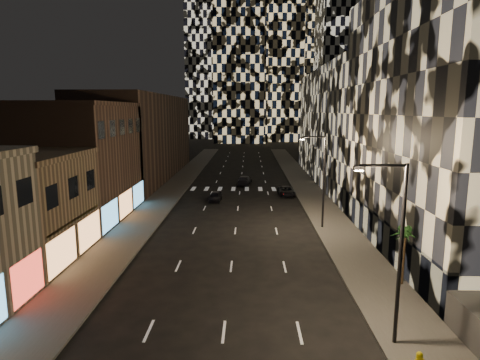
{
  "coord_description": "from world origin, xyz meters",
  "views": [
    {
      "loc": [
        1.3,
        -8.49,
        11.58
      ],
      "look_at": [
        0.58,
        23.38,
        6.0
      ],
      "focal_mm": 30.0,
      "sensor_mm": 36.0,
      "label": 1
    }
  ],
  "objects_px": {
    "streetlight_far": "(322,175)",
    "car_dark_rightlane": "(286,191)",
    "car_dark_oncoming": "(244,180)",
    "streetlight_near": "(396,242)",
    "car_dark_midlane": "(215,196)",
    "palm_tree": "(405,236)"
  },
  "relations": [
    {
      "from": "car_dark_oncoming",
      "to": "palm_tree",
      "type": "relative_size",
      "value": 1.23
    },
    {
      "from": "streetlight_near",
      "to": "streetlight_far",
      "type": "xyz_separation_m",
      "value": [
        0.0,
        20.0,
        0.0
      ]
    },
    {
      "from": "streetlight_near",
      "to": "car_dark_midlane",
      "type": "height_order",
      "value": "streetlight_near"
    },
    {
      "from": "streetlight_near",
      "to": "car_dark_oncoming",
      "type": "xyz_separation_m",
      "value": [
        -7.75,
        43.39,
        -4.64
      ]
    },
    {
      "from": "palm_tree",
      "to": "streetlight_far",
      "type": "bearing_deg",
      "value": 103.51
    },
    {
      "from": "streetlight_near",
      "to": "palm_tree",
      "type": "distance_m",
      "value": 7.83
    },
    {
      "from": "car_dark_oncoming",
      "to": "car_dark_rightlane",
      "type": "distance_m",
      "value": 9.85
    },
    {
      "from": "streetlight_far",
      "to": "car_dark_oncoming",
      "type": "xyz_separation_m",
      "value": [
        -7.75,
        23.39,
        -4.64
      ]
    },
    {
      "from": "streetlight_far",
      "to": "palm_tree",
      "type": "xyz_separation_m",
      "value": [
        3.15,
        -13.09,
        -1.93
      ]
    },
    {
      "from": "car_dark_midlane",
      "to": "streetlight_near",
      "type": "bearing_deg",
      "value": -66.73
    },
    {
      "from": "streetlight_far",
      "to": "car_dark_rightlane",
      "type": "height_order",
      "value": "streetlight_far"
    },
    {
      "from": "car_dark_midlane",
      "to": "palm_tree",
      "type": "height_order",
      "value": "palm_tree"
    },
    {
      "from": "streetlight_far",
      "to": "car_dark_rightlane",
      "type": "relative_size",
      "value": 2.03
    },
    {
      "from": "palm_tree",
      "to": "car_dark_midlane",
      "type": "bearing_deg",
      "value": 120.34
    },
    {
      "from": "streetlight_near",
      "to": "streetlight_far",
      "type": "distance_m",
      "value": 20.0
    },
    {
      "from": "car_dark_oncoming",
      "to": "streetlight_near",
      "type": "bearing_deg",
      "value": 106.46
    },
    {
      "from": "streetlight_far",
      "to": "palm_tree",
      "type": "relative_size",
      "value": 2.27
    },
    {
      "from": "car_dark_midlane",
      "to": "streetlight_far",
      "type": "bearing_deg",
      "value": -42.34
    },
    {
      "from": "streetlight_near",
      "to": "car_dark_oncoming",
      "type": "relative_size",
      "value": 1.84
    },
    {
      "from": "streetlight_near",
      "to": "palm_tree",
      "type": "xyz_separation_m",
      "value": [
        3.15,
        6.91,
        -1.93
      ]
    },
    {
      "from": "streetlight_near",
      "to": "palm_tree",
      "type": "height_order",
      "value": "streetlight_near"
    },
    {
      "from": "car_dark_midlane",
      "to": "car_dark_rightlane",
      "type": "xyz_separation_m",
      "value": [
        9.46,
        3.71,
        -0.01
      ]
    }
  ]
}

